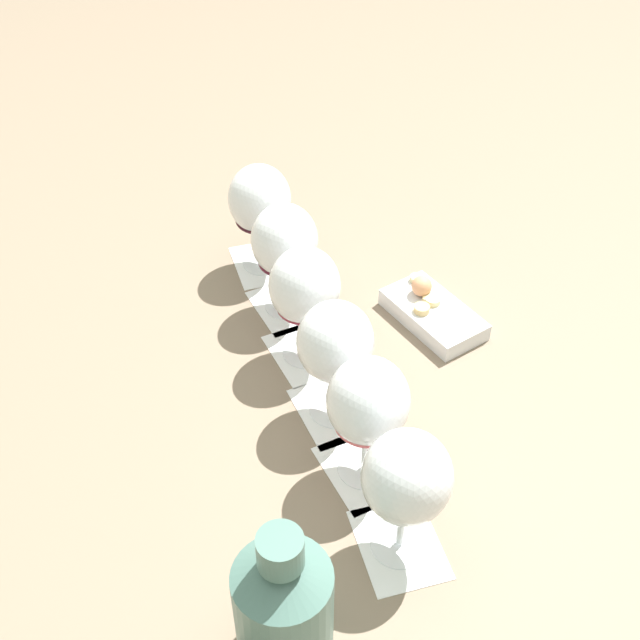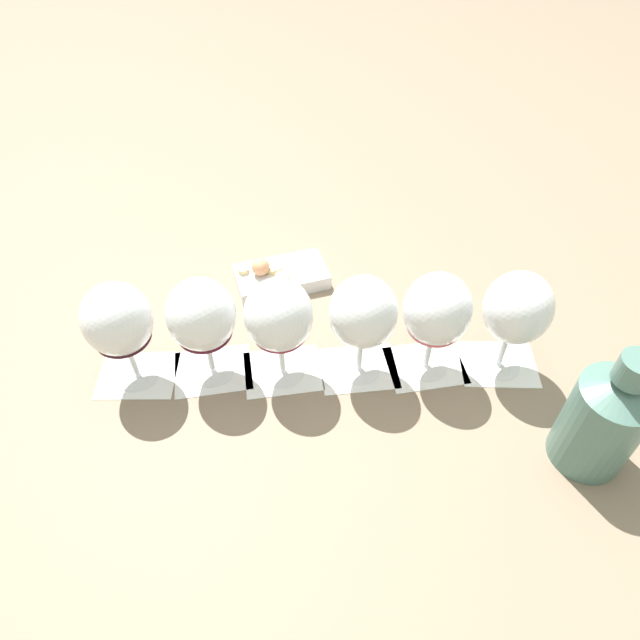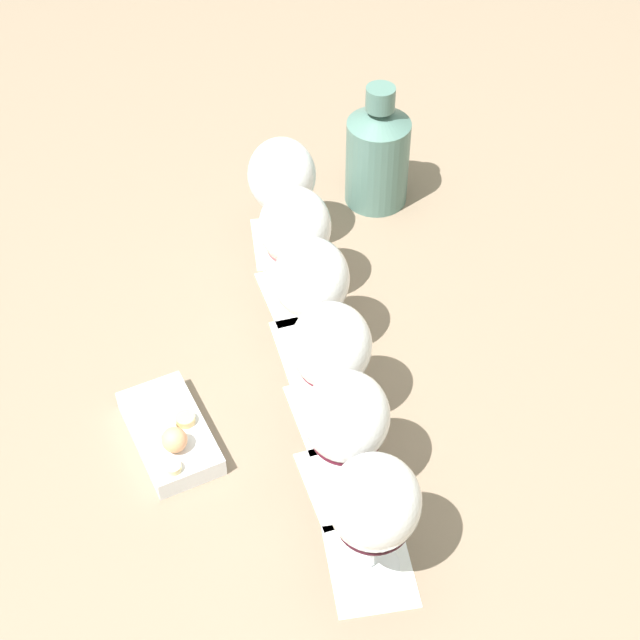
% 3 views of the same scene
% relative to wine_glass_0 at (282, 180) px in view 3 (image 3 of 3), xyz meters
% --- Properties ---
extents(ground_plane, '(8.00, 8.00, 0.00)m').
position_rel_wine_glass_0_xyz_m(ground_plane, '(0.17, 0.22, -0.12)').
color(ground_plane, '#7F6B56').
extents(tasting_card_0, '(0.15, 0.15, 0.00)m').
position_rel_wine_glass_0_xyz_m(tasting_card_0, '(0.00, 0.00, -0.12)').
color(tasting_card_0, white).
rests_on(tasting_card_0, ground_plane).
extents(tasting_card_1, '(0.14, 0.15, 0.00)m').
position_rel_wine_glass_0_xyz_m(tasting_card_1, '(0.07, 0.09, -0.12)').
color(tasting_card_1, white).
rests_on(tasting_card_1, ground_plane).
extents(tasting_card_2, '(0.14, 0.15, 0.00)m').
position_rel_wine_glass_0_xyz_m(tasting_card_2, '(0.13, 0.18, -0.12)').
color(tasting_card_2, white).
rests_on(tasting_card_2, ground_plane).
extents(tasting_card_3, '(0.14, 0.15, 0.00)m').
position_rel_wine_glass_0_xyz_m(tasting_card_3, '(0.20, 0.27, -0.12)').
color(tasting_card_3, white).
rests_on(tasting_card_3, ground_plane).
extents(tasting_card_4, '(0.14, 0.15, 0.00)m').
position_rel_wine_glass_0_xyz_m(tasting_card_4, '(0.27, 0.36, -0.12)').
color(tasting_card_4, white).
rests_on(tasting_card_4, ground_plane).
extents(tasting_card_5, '(0.15, 0.15, 0.00)m').
position_rel_wine_glass_0_xyz_m(tasting_card_5, '(0.34, 0.45, -0.12)').
color(tasting_card_5, white).
rests_on(tasting_card_5, ground_plane).
extents(wine_glass_0, '(0.10, 0.10, 0.18)m').
position_rel_wine_glass_0_xyz_m(wine_glass_0, '(0.00, 0.00, 0.00)').
color(wine_glass_0, white).
rests_on(wine_glass_0, tasting_card_0).
extents(wine_glass_1, '(0.10, 0.10, 0.18)m').
position_rel_wine_glass_0_xyz_m(wine_glass_1, '(0.07, 0.09, 0.00)').
color(wine_glass_1, white).
rests_on(wine_glass_1, tasting_card_1).
extents(wine_glass_2, '(0.10, 0.10, 0.18)m').
position_rel_wine_glass_0_xyz_m(wine_glass_2, '(0.13, 0.18, 0.00)').
color(wine_glass_2, white).
rests_on(wine_glass_2, tasting_card_2).
extents(wine_glass_3, '(0.10, 0.10, 0.18)m').
position_rel_wine_glass_0_xyz_m(wine_glass_3, '(0.20, 0.27, 0.00)').
color(wine_glass_3, white).
rests_on(wine_glass_3, tasting_card_3).
extents(wine_glass_4, '(0.10, 0.10, 0.18)m').
position_rel_wine_glass_0_xyz_m(wine_glass_4, '(0.27, 0.36, 0.00)').
color(wine_glass_4, white).
rests_on(wine_glass_4, tasting_card_4).
extents(wine_glass_5, '(0.10, 0.10, 0.18)m').
position_rel_wine_glass_0_xyz_m(wine_glass_5, '(0.34, 0.45, 0.00)').
color(wine_glass_5, white).
rests_on(wine_glass_5, tasting_card_5).
extents(ceramic_vase, '(0.10, 0.10, 0.20)m').
position_rel_wine_glass_0_xyz_m(ceramic_vase, '(-0.18, 0.04, -0.03)').
color(ceramic_vase, '#4C7066').
rests_on(ceramic_vase, ground_plane).
extents(snack_dish, '(0.14, 0.18, 0.06)m').
position_rel_wine_glass_0_xyz_m(snack_dish, '(0.37, 0.16, -0.10)').
color(snack_dish, silver).
rests_on(snack_dish, ground_plane).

